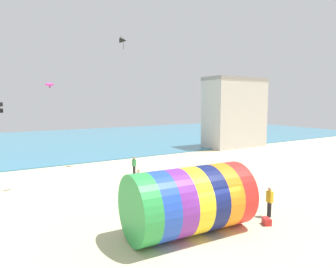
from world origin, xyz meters
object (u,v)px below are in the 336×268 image
Objects in this scene: bystander_near_water at (134,166)px; bystander_mid_beach at (139,180)px; kite_magenta_parafoil at (50,84)px; kite_black_delta at (123,40)px; giant_inflatable_tube at (189,200)px; cooler_box at (267,221)px; kite_handler at (270,201)px; kite_black_box at (0,108)px.

bystander_mid_beach is at bearing -111.39° from bystander_near_water.
kite_magenta_parafoil is at bearing 142.08° from bystander_mid_beach.
kite_black_delta reaches higher than kite_magenta_parafoil.
giant_inflatable_tube is at bearing -102.40° from kite_black_delta.
bystander_near_water is (2.70, 12.32, -0.82)m from giant_inflatable_tube.
cooler_box is (8.50, -12.91, -7.69)m from kite_magenta_parafoil.
bystander_near_water is at bearing 100.56° from kite_handler.
giant_inflatable_tube reaches higher than kite_handler.
giant_inflatable_tube is at bearing 171.79° from kite_handler.
kite_black_delta is 12.56m from bystander_near_water.
kite_black_box is 1.70× the size of cooler_box.
kite_black_delta is (11.11, 1.18, 6.53)m from kite_black_box.
bystander_mid_beach is at bearing -37.92° from kite_magenta_parafoil.
kite_handler is at bearing -51.72° from kite_black_box.
kite_magenta_parafoil is (-9.51, 12.23, 6.95)m from kite_handler.
kite_magenta_parafoil is 9.57m from bystander_mid_beach.
kite_black_box is 12.54m from bystander_mid_beach.
kite_magenta_parafoil is at bearing 110.85° from giant_inflatable_tube.
bystander_near_water is (-0.91, -4.12, -11.83)m from kite_black_delta.
kite_black_delta is at bearing 77.60° from giant_inflatable_tube.
giant_inflatable_tube is at bearing -96.10° from bystander_mid_beach.
kite_black_delta reaches higher than cooler_box.
kite_handler is 1.02× the size of bystander_mid_beach.
cooler_box is at bearing -55.17° from kite_black_box.
kite_black_delta is 0.77× the size of bystander_near_water.
kite_magenta_parafoil reaches higher than kite_black_box.
bystander_mid_beach is (5.17, -4.03, -6.98)m from kite_magenta_parafoil.
kite_handler is at bearing -52.12° from kite_magenta_parafoil.
kite_magenta_parafoil is (-4.37, 11.49, 6.20)m from giant_inflatable_tube.
kite_black_box reaches higher than bystander_near_water.
kite_black_delta is at bearing 31.82° from kite_magenta_parafoil.
kite_handler is (5.14, -0.74, -0.76)m from giant_inflatable_tube.
giant_inflatable_tube is 4.61m from cooler_box.
kite_magenta_parafoil reaches higher than kite_handler.
kite_black_delta is at bearing 95.07° from kite_handler.
bystander_mid_beach is 9.51m from cooler_box.
bystander_near_water is (-2.44, 13.07, -0.06)m from kite_handler.
kite_magenta_parafoil reaches higher than bystander_near_water.
kite_magenta_parafoil is 5.19m from kite_black_box.
bystander_near_water is (7.08, 0.84, -7.01)m from kite_magenta_parafoil.
kite_handler is 1.38× the size of kite_black_delta.
bystander_near_water is 0.96× the size of bystander_mid_beach.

